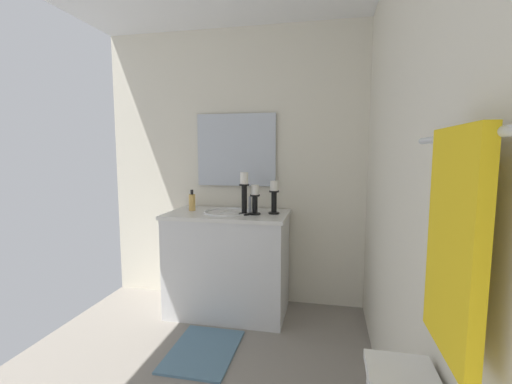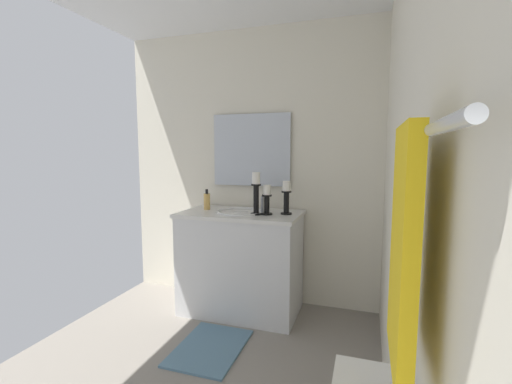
% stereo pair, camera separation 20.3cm
% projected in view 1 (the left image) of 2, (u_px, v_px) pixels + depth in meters
% --- Properties ---
extents(wall_back, '(3.01, 0.04, 2.45)m').
position_uv_depth(wall_back, '(412.00, 185.00, 1.46)').
color(wall_back, silver).
rests_on(wall_back, ground).
extents(wall_left, '(0.04, 2.38, 2.45)m').
position_uv_depth(wall_left, '(234.00, 168.00, 3.17)').
color(wall_left, silver).
rests_on(wall_left, ground).
extents(vanity_cabinet, '(0.58, 1.01, 0.86)m').
position_uv_depth(vanity_cabinet, '(228.00, 263.00, 2.93)').
color(vanity_cabinet, silver).
rests_on(vanity_cabinet, ground).
extents(sink_basin, '(0.40, 0.40, 0.24)m').
position_uv_depth(sink_basin, '(228.00, 217.00, 2.89)').
color(sink_basin, white).
rests_on(sink_basin, vanity_cabinet).
extents(mirror, '(0.02, 0.72, 0.64)m').
position_uv_depth(mirror, '(236.00, 150.00, 3.10)').
color(mirror, silver).
extents(candle_holder_tall, '(0.09, 0.09, 0.27)m').
position_uv_depth(candle_holder_tall, '(274.00, 196.00, 2.82)').
color(candle_holder_tall, black).
rests_on(candle_holder_tall, vanity_cabinet).
extents(candle_holder_short, '(0.09, 0.09, 0.24)m').
position_uv_depth(candle_holder_short, '(255.00, 199.00, 2.78)').
color(candle_holder_short, black).
rests_on(candle_holder_short, vanity_cabinet).
extents(candle_holder_mid, '(0.09, 0.09, 0.34)m').
position_uv_depth(candle_holder_mid, '(244.00, 192.00, 2.77)').
color(candle_holder_mid, black).
rests_on(candle_holder_mid, vanity_cabinet).
extents(soap_bottle, '(0.06, 0.06, 0.18)m').
position_uv_depth(soap_bottle, '(192.00, 202.00, 2.98)').
color(soap_bottle, '#E5B259').
rests_on(soap_bottle, vanity_cabinet).
extents(towel_bar, '(0.77, 0.02, 0.02)m').
position_uv_depth(towel_bar, '(471.00, 135.00, 0.72)').
color(towel_bar, silver).
extents(towel_near_vanity, '(0.28, 0.03, 0.50)m').
position_uv_depth(towel_near_vanity, '(454.00, 243.00, 0.75)').
color(towel_near_vanity, yellow).
rests_on(towel_near_vanity, towel_bar).
extents(bath_mat, '(0.60, 0.44, 0.02)m').
position_uv_depth(bath_mat, '(203.00, 351.00, 2.38)').
color(bath_mat, slate).
rests_on(bath_mat, ground).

